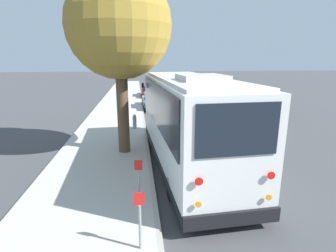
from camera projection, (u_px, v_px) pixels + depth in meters
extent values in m
plane|color=#474749|center=(200.00, 180.00, 8.99)|extent=(160.00, 160.00, 0.00)
cube|color=beige|center=(92.00, 184.00, 8.55)|extent=(80.00, 3.78, 0.15)
cube|color=#AAA69D|center=(152.00, 181.00, 8.78)|extent=(80.00, 0.14, 0.15)
cube|color=white|center=(188.00, 121.00, 9.74)|extent=(8.46, 2.84, 3.06)
cube|color=black|center=(187.00, 156.00, 10.09)|extent=(8.50, 2.89, 0.28)
cube|color=black|center=(188.00, 103.00, 9.57)|extent=(7.78, 2.88, 1.47)
cube|color=black|center=(168.00, 90.00, 13.56)|extent=(0.15, 2.06, 1.54)
cube|color=black|center=(238.00, 130.00, 5.55)|extent=(0.14, 1.89, 1.18)
cube|color=black|center=(168.00, 76.00, 13.38)|extent=(0.14, 1.69, 0.22)
cube|color=white|center=(189.00, 78.00, 9.35)|extent=(7.93, 2.59, 0.10)
cube|color=silver|center=(201.00, 78.00, 7.90)|extent=(1.61, 1.42, 0.20)
cube|color=black|center=(168.00, 128.00, 14.09)|extent=(0.24, 2.37, 0.36)
cube|color=black|center=(232.00, 219.00, 6.07)|extent=(0.24, 2.37, 0.36)
cylinder|color=red|center=(199.00, 182.00, 5.62)|extent=(0.04, 0.18, 0.18)
cylinder|color=orange|center=(198.00, 204.00, 5.76)|extent=(0.04, 0.14, 0.14)
cylinder|color=red|center=(271.00, 176.00, 5.91)|extent=(0.04, 0.18, 0.18)
cylinder|color=orange|center=(269.00, 197.00, 6.05)|extent=(0.04, 0.14, 0.14)
cube|color=white|center=(153.00, 125.00, 13.95)|extent=(0.06, 0.32, 0.18)
cube|color=white|center=(182.00, 124.00, 14.22)|extent=(0.06, 0.32, 0.18)
cube|color=black|center=(143.00, 85.00, 13.00)|extent=(0.07, 0.10, 0.24)
cylinder|color=black|center=(153.00, 137.00, 12.24)|extent=(0.98, 0.36, 0.97)
cylinder|color=slate|center=(153.00, 137.00, 12.24)|extent=(0.45, 0.35, 0.44)
cylinder|color=black|center=(195.00, 135.00, 12.59)|extent=(0.98, 0.36, 0.97)
cylinder|color=slate|center=(195.00, 135.00, 12.59)|extent=(0.45, 0.35, 0.44)
cylinder|color=black|center=(173.00, 184.00, 7.66)|extent=(0.98, 0.36, 0.97)
cylinder|color=slate|center=(173.00, 184.00, 7.66)|extent=(0.45, 0.35, 0.44)
cylinder|color=black|center=(239.00, 179.00, 8.02)|extent=(0.98, 0.36, 0.97)
cylinder|color=slate|center=(239.00, 179.00, 8.02)|extent=(0.45, 0.35, 0.44)
cube|color=#A8AAAF|center=(154.00, 103.00, 21.91)|extent=(4.27, 1.85, 0.64)
cube|color=black|center=(154.00, 96.00, 21.67)|extent=(2.05, 1.52, 0.48)
cube|color=#A8AAAF|center=(154.00, 93.00, 21.61)|extent=(1.97, 1.48, 0.05)
cube|color=black|center=(151.00, 101.00, 24.00)|extent=(0.15, 1.61, 0.20)
cube|color=black|center=(157.00, 110.00, 19.94)|extent=(0.15, 1.61, 0.20)
cylinder|color=black|center=(144.00, 102.00, 23.10)|extent=(0.67, 0.23, 0.66)
cylinder|color=slate|center=(144.00, 102.00, 23.10)|extent=(0.31, 0.23, 0.30)
cylinder|color=black|center=(160.00, 102.00, 23.34)|extent=(0.67, 0.23, 0.66)
cylinder|color=slate|center=(160.00, 102.00, 23.34)|extent=(0.31, 0.23, 0.30)
cylinder|color=black|center=(146.00, 108.00, 20.57)|extent=(0.67, 0.23, 0.66)
cylinder|color=slate|center=(146.00, 108.00, 20.57)|extent=(0.31, 0.23, 0.30)
cylinder|color=black|center=(165.00, 107.00, 20.80)|extent=(0.67, 0.23, 0.66)
cylinder|color=slate|center=(165.00, 107.00, 20.80)|extent=(0.31, 0.23, 0.30)
cube|color=maroon|center=(150.00, 93.00, 28.45)|extent=(4.48, 1.80, 0.60)
cube|color=black|center=(150.00, 88.00, 28.21)|extent=(2.14, 1.51, 0.48)
cube|color=maroon|center=(150.00, 86.00, 28.15)|extent=(2.06, 1.47, 0.05)
cube|color=black|center=(149.00, 92.00, 30.67)|extent=(0.12, 1.63, 0.20)
cube|color=black|center=(150.00, 98.00, 26.34)|extent=(0.12, 1.63, 0.20)
cylinder|color=black|center=(143.00, 93.00, 29.78)|extent=(0.61, 0.22, 0.60)
cylinder|color=slate|center=(143.00, 93.00, 29.78)|extent=(0.28, 0.23, 0.27)
cylinder|color=black|center=(156.00, 93.00, 29.91)|extent=(0.61, 0.22, 0.60)
cylinder|color=slate|center=(156.00, 93.00, 29.91)|extent=(0.28, 0.23, 0.27)
cylinder|color=black|center=(143.00, 96.00, 27.07)|extent=(0.61, 0.22, 0.60)
cylinder|color=slate|center=(143.00, 96.00, 27.07)|extent=(0.28, 0.23, 0.27)
cylinder|color=black|center=(158.00, 96.00, 27.21)|extent=(0.61, 0.22, 0.60)
cylinder|color=slate|center=(158.00, 96.00, 27.21)|extent=(0.28, 0.23, 0.27)
cylinder|color=brown|center=(123.00, 109.00, 10.96)|extent=(0.49, 0.49, 3.69)
sphere|color=olive|center=(119.00, 26.00, 10.14)|extent=(4.12, 4.12, 4.12)
cylinder|color=gray|center=(140.00, 227.00, 5.43)|extent=(0.06, 0.06, 1.03)
cube|color=red|center=(139.00, 199.00, 5.27)|extent=(0.02, 0.22, 0.28)
cylinder|color=gray|center=(139.00, 187.00, 7.15)|extent=(0.06, 0.06, 1.00)
cube|color=red|center=(138.00, 165.00, 6.99)|extent=(0.02, 0.22, 0.28)
cylinder|color=#99999E|center=(135.00, 123.00, 15.06)|extent=(0.22, 0.22, 0.65)
sphere|color=#99999E|center=(134.00, 116.00, 14.96)|extent=(0.20, 0.20, 0.20)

